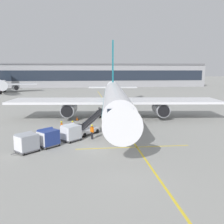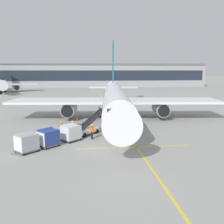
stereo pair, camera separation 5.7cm
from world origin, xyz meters
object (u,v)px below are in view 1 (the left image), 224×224
at_px(baggage_cart_third, 27,142).
at_px(ground_crew_marshaller, 62,127).
at_px(ground_crew_by_loader, 92,131).
at_px(safety_cone_engine_keepout, 77,118).
at_px(baggage_cart_second, 48,137).
at_px(belt_loader, 88,127).
at_px(baggage_cart_lead, 71,132).
at_px(ground_crew_by_carts, 73,127).
at_px(parked_airplane, 115,98).

bearing_deg(baggage_cart_third, ground_crew_marshaller, 65.90).
relative_size(ground_crew_by_loader, safety_cone_engine_keepout, 2.56).
height_order(baggage_cart_second, safety_cone_engine_keepout, baggage_cart_second).
distance_m(belt_loader, safety_cone_engine_keepout, 9.08).
height_order(baggage_cart_lead, ground_crew_by_carts, baggage_cart_lead).
bearing_deg(belt_loader, ground_crew_marshaller, -178.77).
relative_size(baggage_cart_second, baggage_cart_third, 1.00).
height_order(parked_airplane, baggage_cart_third, parked_airplane).
relative_size(belt_loader, baggage_cart_second, 1.87).
bearing_deg(ground_crew_marshaller, baggage_cart_third, -114.10).
bearing_deg(ground_crew_marshaller, parked_airplane, 51.80).
xyz_separation_m(belt_loader, ground_crew_marshaller, (-3.21, -0.07, 0.14)).
bearing_deg(belt_loader, baggage_cart_lead, -123.90).
distance_m(ground_crew_by_carts, ground_crew_marshaller, 1.35).
distance_m(parked_airplane, safety_cone_engine_keepout, 7.07).
height_order(ground_crew_marshaller, safety_cone_engine_keepout, ground_crew_marshaller).
bearing_deg(parked_airplane, safety_cone_engine_keepout, -170.19).
xyz_separation_m(parked_airplane, safety_cone_engine_keepout, (-6.27, -1.08, -3.08)).
distance_m(parked_airplane, belt_loader, 11.37).
xyz_separation_m(parked_airplane, baggage_cart_lead, (-6.68, -12.92, -2.41)).
relative_size(baggage_cart_second, safety_cone_engine_keepout, 3.75).
xyz_separation_m(baggage_cart_second, ground_crew_by_loader, (4.68, 2.40, -0.00)).
height_order(baggage_cart_third, safety_cone_engine_keepout, baggage_cart_third).
bearing_deg(baggage_cart_second, ground_crew_by_carts, 64.40).
height_order(ground_crew_by_loader, safety_cone_engine_keepout, ground_crew_by_loader).
xyz_separation_m(parked_airplane, ground_crew_by_loader, (-4.25, -12.49, -2.41)).
xyz_separation_m(baggage_cart_lead, baggage_cart_third, (-4.11, -3.54, 0.00)).
height_order(baggage_cart_second, ground_crew_marshaller, baggage_cart_second).
bearing_deg(ground_crew_by_loader, baggage_cart_third, -148.70).
bearing_deg(baggage_cart_third, ground_crew_by_carts, 57.05).
height_order(belt_loader, ground_crew_marshaller, belt_loader).
bearing_deg(belt_loader, safety_cone_engine_keepout, 99.82).
distance_m(parked_airplane, baggage_cart_lead, 14.75).
bearing_deg(parked_airplane, ground_crew_by_loader, -108.81).
distance_m(baggage_cart_lead, ground_crew_by_loader, 2.47).
xyz_separation_m(parked_airplane, baggage_cart_second, (-8.94, -14.89, -2.41)).
distance_m(ground_crew_by_loader, ground_crew_by_carts, 3.43).
relative_size(belt_loader, ground_crew_marshaller, 2.74).
distance_m(parked_airplane, ground_crew_marshaller, 13.05).
height_order(baggage_cart_lead, safety_cone_engine_keepout, baggage_cart_lead).
distance_m(ground_crew_by_carts, safety_cone_engine_keepout, 8.92).
relative_size(baggage_cart_third, ground_crew_marshaller, 1.46).
relative_size(belt_loader, safety_cone_engine_keepout, 7.02).
height_order(baggage_cart_third, ground_crew_by_carts, baggage_cart_third).
height_order(baggage_cart_second, ground_crew_by_carts, baggage_cart_second).
bearing_deg(baggage_cart_third, baggage_cart_second, 40.40).
relative_size(ground_crew_by_carts, ground_crew_marshaller, 1.00).
distance_m(baggage_cart_lead, baggage_cart_second, 2.99).
distance_m(belt_loader, ground_crew_by_loader, 2.53).
relative_size(parked_airplane, baggage_cart_second, 17.20).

